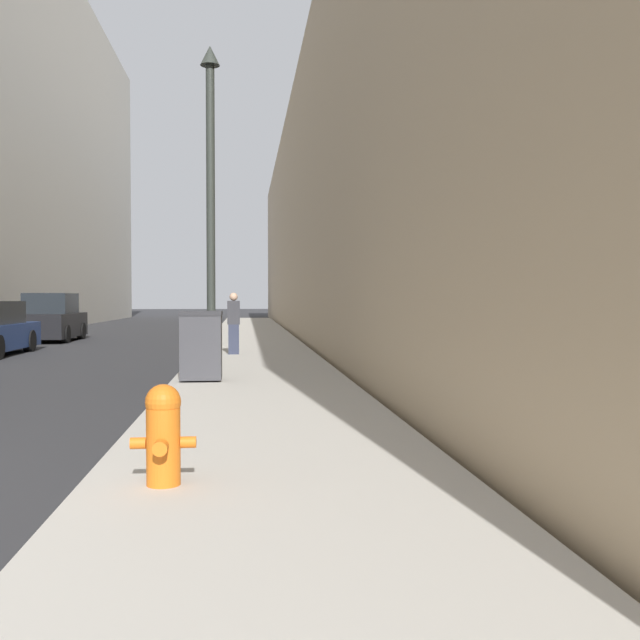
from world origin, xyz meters
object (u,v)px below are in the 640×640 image
Objects in this scene: lamppost at (211,197)px; parked_sedan_far at (51,320)px; pedestrian_on_sidewalk at (234,323)px; trash_bin at (201,345)px; fire_hydrant at (163,432)px.

lamppost reaches higher than parked_sedan_far.
parked_sedan_far is at bearing 128.75° from pedestrian_on_sidewalk.
trash_bin is at bearing -92.16° from lamppost.
pedestrian_on_sidewalk reaches higher than trash_bin.
parked_sedan_far is 2.54× the size of pedestrian_on_sidewalk.
trash_bin is at bearing -66.27° from parked_sedan_far.
trash_bin is at bearing 91.08° from fire_hydrant.
pedestrian_on_sidewalk is (0.48, 5.90, 0.17)m from trash_bin.
pedestrian_on_sidewalk is at bearing 85.38° from trash_bin.
lamppost is (0.08, 2.09, 2.90)m from trash_bin.
lamppost is 1.63× the size of parked_sedan_far.
pedestrian_on_sidewalk is (0.40, 3.80, -2.73)m from lamppost.
lamppost is 4.70m from pedestrian_on_sidewalk.
pedestrian_on_sidewalk is (0.34, 12.96, 0.39)m from fire_hydrant.
fire_hydrant is at bearing -89.66° from lamppost.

